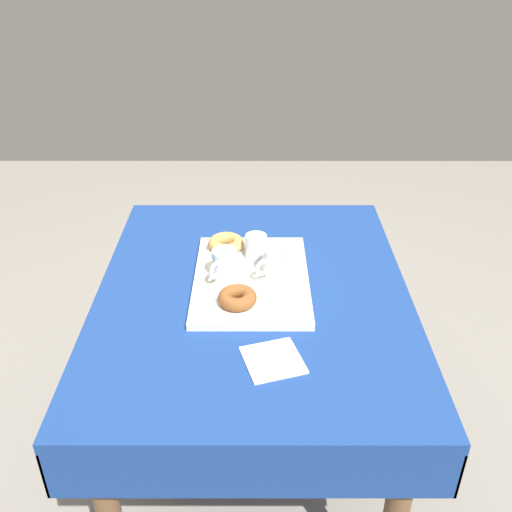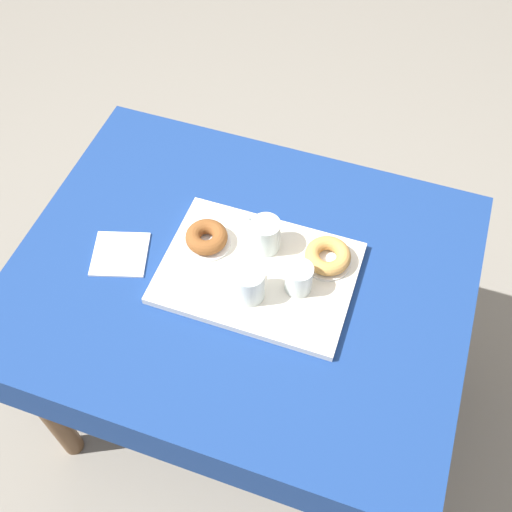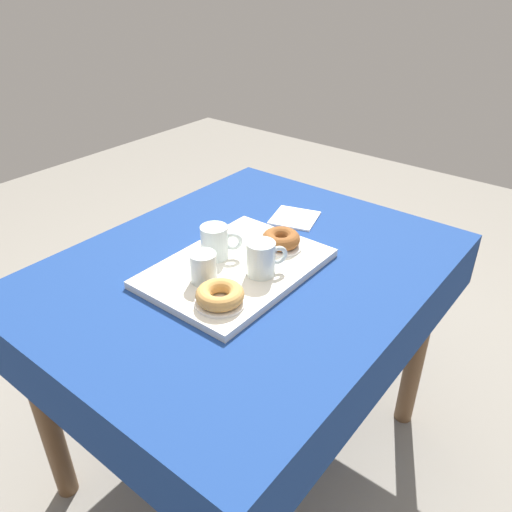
{
  "view_description": "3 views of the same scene",
  "coord_description": "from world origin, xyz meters",
  "px_view_note": "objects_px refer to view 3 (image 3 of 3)",
  "views": [
    {
      "loc": [
        -1.39,
        -0.01,
        1.72
      ],
      "look_at": [
        0.09,
        -0.01,
        0.84
      ],
      "focal_mm": 40.22,
      "sensor_mm": 36.0,
      "label": 1
    },
    {
      "loc": [
        0.32,
        -0.8,
        2.06
      ],
      "look_at": [
        0.03,
        0.02,
        0.83
      ],
      "focal_mm": 43.24,
      "sensor_mm": 36.0,
      "label": 2
    },
    {
      "loc": [
        0.9,
        0.75,
        1.5
      ],
      "look_at": [
        0.04,
        0.07,
        0.84
      ],
      "focal_mm": 35.38,
      "sensor_mm": 36.0,
      "label": 3
    }
  ],
  "objects_px": {
    "serving_tray": "(236,268)",
    "sugar_donut_right": "(220,295)",
    "tea_mug_left": "(215,243)",
    "sugar_donut_left": "(281,239)",
    "paper_napkin": "(295,218)",
    "dining_table": "(246,299)",
    "water_glass_near": "(204,269)",
    "donut_plate_left": "(281,246)",
    "tea_mug_right": "(262,259)",
    "donut_plate_right": "(220,302)"
  },
  "relations": [
    {
      "from": "tea_mug_left",
      "to": "sugar_donut_left",
      "type": "relative_size",
      "value": 0.93
    },
    {
      "from": "dining_table",
      "to": "sugar_donut_left",
      "type": "distance_m",
      "value": 0.2
    },
    {
      "from": "dining_table",
      "to": "sugar_donut_right",
      "type": "xyz_separation_m",
      "value": [
        0.2,
        0.09,
        0.16
      ]
    },
    {
      "from": "sugar_donut_right",
      "to": "donut_plate_left",
      "type": "bearing_deg",
      "value": -171.59
    },
    {
      "from": "donut_plate_right",
      "to": "tea_mug_left",
      "type": "bearing_deg",
      "value": -134.96
    },
    {
      "from": "dining_table",
      "to": "tea_mug_right",
      "type": "distance_m",
      "value": 0.2
    },
    {
      "from": "donut_plate_right",
      "to": "donut_plate_left",
      "type": "bearing_deg",
      "value": -171.59
    },
    {
      "from": "tea_mug_right",
      "to": "water_glass_near",
      "type": "height_order",
      "value": "tea_mug_right"
    },
    {
      "from": "sugar_donut_right",
      "to": "sugar_donut_left",
      "type": "bearing_deg",
      "value": -171.59
    },
    {
      "from": "dining_table",
      "to": "donut_plate_left",
      "type": "distance_m",
      "value": 0.18
    },
    {
      "from": "tea_mug_right",
      "to": "sugar_donut_right",
      "type": "relative_size",
      "value": 0.91
    },
    {
      "from": "serving_tray",
      "to": "donut_plate_left",
      "type": "relative_size",
      "value": 3.92
    },
    {
      "from": "sugar_donut_left",
      "to": "serving_tray",
      "type": "bearing_deg",
      "value": -13.85
    },
    {
      "from": "serving_tray",
      "to": "tea_mug_right",
      "type": "xyz_separation_m",
      "value": [
        -0.01,
        0.08,
        0.05
      ]
    },
    {
      "from": "sugar_donut_left",
      "to": "sugar_donut_right",
      "type": "bearing_deg",
      "value": 8.41
    },
    {
      "from": "donut_plate_right",
      "to": "sugar_donut_left",
      "type": "bearing_deg",
      "value": -171.59
    },
    {
      "from": "tea_mug_left",
      "to": "donut_plate_right",
      "type": "xyz_separation_m",
      "value": [
        0.15,
        0.15,
        -0.04
      ]
    },
    {
      "from": "dining_table",
      "to": "serving_tray",
      "type": "bearing_deg",
      "value": 6.98
    },
    {
      "from": "serving_tray",
      "to": "tea_mug_left",
      "type": "relative_size",
      "value": 4.74
    },
    {
      "from": "tea_mug_left",
      "to": "tea_mug_right",
      "type": "xyz_separation_m",
      "value": [
        -0.01,
        0.15,
        0.0
      ]
    },
    {
      "from": "donut_plate_left",
      "to": "sugar_donut_right",
      "type": "height_order",
      "value": "sugar_donut_right"
    },
    {
      "from": "serving_tray",
      "to": "tea_mug_right",
      "type": "bearing_deg",
      "value": 95.98
    },
    {
      "from": "serving_tray",
      "to": "paper_napkin",
      "type": "xyz_separation_m",
      "value": [
        -0.35,
        -0.06,
        -0.01
      ]
    },
    {
      "from": "sugar_donut_left",
      "to": "sugar_donut_right",
      "type": "relative_size",
      "value": 0.93
    },
    {
      "from": "tea_mug_right",
      "to": "dining_table",
      "type": "bearing_deg",
      "value": -112.89
    },
    {
      "from": "sugar_donut_left",
      "to": "donut_plate_right",
      "type": "xyz_separation_m",
      "value": [
        0.3,
        0.04,
        -0.02
      ]
    },
    {
      "from": "water_glass_near",
      "to": "donut_plate_right",
      "type": "xyz_separation_m",
      "value": [
        0.05,
        0.1,
        -0.03
      ]
    },
    {
      "from": "dining_table",
      "to": "tea_mug_right",
      "type": "height_order",
      "value": "tea_mug_right"
    },
    {
      "from": "tea_mug_right",
      "to": "sugar_donut_right",
      "type": "distance_m",
      "value": 0.16
    },
    {
      "from": "water_glass_near",
      "to": "sugar_donut_left",
      "type": "distance_m",
      "value": 0.26
    },
    {
      "from": "dining_table",
      "to": "water_glass_near",
      "type": "distance_m",
      "value": 0.23
    },
    {
      "from": "tea_mug_left",
      "to": "sugar_donut_left",
      "type": "xyz_separation_m",
      "value": [
        -0.15,
        0.11,
        -0.02
      ]
    },
    {
      "from": "tea_mug_right",
      "to": "sugar_donut_right",
      "type": "bearing_deg",
      "value": 1.18
    },
    {
      "from": "tea_mug_left",
      "to": "sugar_donut_right",
      "type": "bearing_deg",
      "value": 45.04
    },
    {
      "from": "tea_mug_left",
      "to": "water_glass_near",
      "type": "distance_m",
      "value": 0.12
    },
    {
      "from": "serving_tray",
      "to": "sugar_donut_left",
      "type": "height_order",
      "value": "sugar_donut_left"
    },
    {
      "from": "tea_mug_right",
      "to": "donut_plate_right",
      "type": "height_order",
      "value": "tea_mug_right"
    },
    {
      "from": "dining_table",
      "to": "donut_plate_left",
      "type": "xyz_separation_m",
      "value": [
        -0.11,
        0.04,
        0.14
      ]
    },
    {
      "from": "donut_plate_left",
      "to": "donut_plate_right",
      "type": "distance_m",
      "value": 0.31
    },
    {
      "from": "tea_mug_right",
      "to": "sugar_donut_left",
      "type": "bearing_deg",
      "value": -163.6
    },
    {
      "from": "water_glass_near",
      "to": "donut_plate_right",
      "type": "distance_m",
      "value": 0.11
    },
    {
      "from": "dining_table",
      "to": "water_glass_near",
      "type": "bearing_deg",
      "value": -3.34
    },
    {
      "from": "paper_napkin",
      "to": "dining_table",
      "type": "bearing_deg",
      "value": 9.31
    },
    {
      "from": "donut_plate_left",
      "to": "sugar_donut_right",
      "type": "xyz_separation_m",
      "value": [
        0.3,
        0.04,
        0.02
      ]
    },
    {
      "from": "serving_tray",
      "to": "tea_mug_left",
      "type": "bearing_deg",
      "value": -88.37
    },
    {
      "from": "tea_mug_left",
      "to": "donut_plate_left",
      "type": "distance_m",
      "value": 0.19
    },
    {
      "from": "donut_plate_right",
      "to": "paper_napkin",
      "type": "distance_m",
      "value": 0.53
    },
    {
      "from": "serving_tray",
      "to": "sugar_donut_right",
      "type": "distance_m",
      "value": 0.18
    },
    {
      "from": "serving_tray",
      "to": "sugar_donut_right",
      "type": "height_order",
      "value": "sugar_donut_right"
    },
    {
      "from": "serving_tray",
      "to": "water_glass_near",
      "type": "distance_m",
      "value": 0.12
    }
  ]
}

